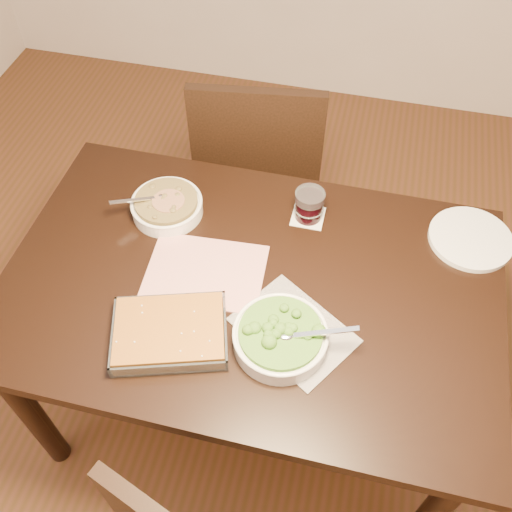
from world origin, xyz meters
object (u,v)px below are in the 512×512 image
table (251,302)px  wine_tumbler (309,205)px  stew_bowl (167,205)px  chair_far (259,166)px  broccoli_bowl (280,337)px  baking_dish (170,333)px  dinner_plate (470,239)px

table → wine_tumbler: (0.11, 0.29, 0.15)m
stew_bowl → chair_far: bearing=70.2°
table → broccoli_bowl: size_ratio=5.00×
baking_dish → stew_bowl: bearing=92.5°
broccoli_bowl → wine_tumbler: 0.46m
baking_dish → chair_far: (0.02, 0.91, -0.23)m
table → stew_bowl: bearing=147.1°
dinner_plate → table: bearing=-153.1°
table → wine_tumbler: bearing=68.5°
broccoli_bowl → stew_bowl: bearing=139.4°
chair_far → stew_bowl: bearing=62.1°
table → wine_tumbler: wine_tumbler is taller
stew_bowl → dinner_plate: size_ratio=0.89×
table → broccoli_bowl: 0.25m
stew_bowl → table: bearing=-32.9°
wine_tumbler → dinner_plate: bearing=2.2°
wine_tumbler → dinner_plate: (0.49, 0.02, -0.05)m
broccoli_bowl → chair_far: (-0.26, 0.86, -0.24)m
dinner_plate → stew_bowl: bearing=-173.7°
table → baking_dish: 0.30m
wine_tumbler → dinner_plate: wine_tumbler is taller
broccoli_bowl → chair_far: chair_far is taller
dinner_plate → broccoli_bowl: bearing=-135.2°
stew_bowl → dinner_plate: stew_bowl is taller
stew_bowl → wine_tumbler: size_ratio=2.21×
wine_tumbler → table: bearing=-111.5°
stew_bowl → chair_far: chair_far is taller
stew_bowl → baking_dish: bearing=-70.0°
table → chair_far: size_ratio=1.44×
stew_bowl → baking_dish: size_ratio=0.64×
stew_bowl → broccoli_bowl: bearing=-40.6°
table → stew_bowl: 0.39m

